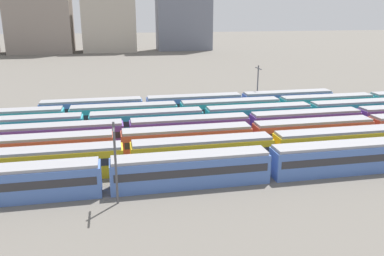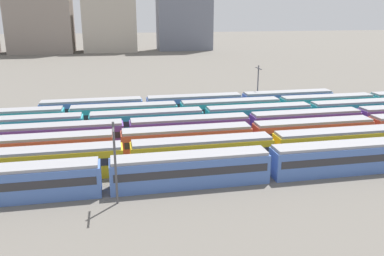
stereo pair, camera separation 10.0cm
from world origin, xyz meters
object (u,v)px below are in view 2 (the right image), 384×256
train_track_2 (313,132)px  train_track_6 (194,105)px  train_track_5 (280,107)px  train_track_4 (258,116)px  catenary_pole_0 (115,159)px  train_track_1 (202,152)px  catenary_pole_1 (258,84)px  train_track_3 (359,119)px

train_track_2 → train_track_6: (-13.54, 20.80, -0.00)m
train_track_5 → train_track_6: (-15.01, 5.20, -0.00)m
train_track_4 → catenary_pole_0: 33.99m
train_track_1 → catenary_pole_0: 13.88m
train_track_5 → catenary_pole_1: bearing=98.8°
train_track_2 → train_track_3: 12.05m
catenary_pole_0 → catenary_pole_1: catenary_pole_0 is taller
train_track_3 → train_track_4: bearing=161.4°
train_track_2 → train_track_6: size_ratio=1.68×
train_track_4 → catenary_pole_0: (-24.16, -23.72, 3.00)m
train_track_3 → catenary_pole_0: catenary_pole_0 is taller
train_track_3 → train_track_5: same height
train_track_5 → catenary_pole_1: 8.93m
catenary_pole_0 → train_track_6: bearing=66.0°
catenary_pole_0 → train_track_2: bearing=24.9°
train_track_5 → train_track_2: bearing=-95.4°
train_track_3 → catenary_pole_0: bearing=-154.9°
train_track_3 → catenary_pole_1: size_ratio=13.10×
train_track_3 → train_track_5: size_ratio=1.00×
train_track_1 → catenary_pole_1: size_ratio=6.50×
train_track_4 → train_track_6: size_ratio=1.68×
train_track_5 → catenary_pole_0: 41.93m
train_track_2 → train_track_6: bearing=123.1°
train_track_1 → train_track_5: size_ratio=0.50×
train_track_1 → catenary_pole_0: (-10.85, -8.12, 3.00)m
train_track_5 → train_track_4: bearing=-139.3°
train_track_4 → train_track_2: bearing=-66.2°
train_track_3 → train_track_4: 16.31m
train_track_3 → train_track_5: (-9.41, 10.40, 0.00)m
train_track_4 → catenary_pole_0: bearing=-135.5°
train_track_5 → catenary_pole_0: catenary_pole_0 is taller
train_track_1 → catenary_pole_0: catenary_pole_0 is taller
train_track_6 → train_track_1: bearing=-99.5°
train_track_1 → catenary_pole_0: size_ratio=6.38×
train_track_2 → train_track_4: size_ratio=1.00×
catenary_pole_0 → train_track_4: bearing=44.5°
catenary_pole_1 → train_track_2: bearing=-90.4°
catenary_pole_1 → catenary_pole_0: bearing=-127.8°
train_track_6 → catenary_pole_0: catenary_pole_0 is taller
train_track_5 → train_track_6: same height
train_track_1 → train_track_4: 20.51m
train_track_5 → train_track_6: bearing=160.9°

